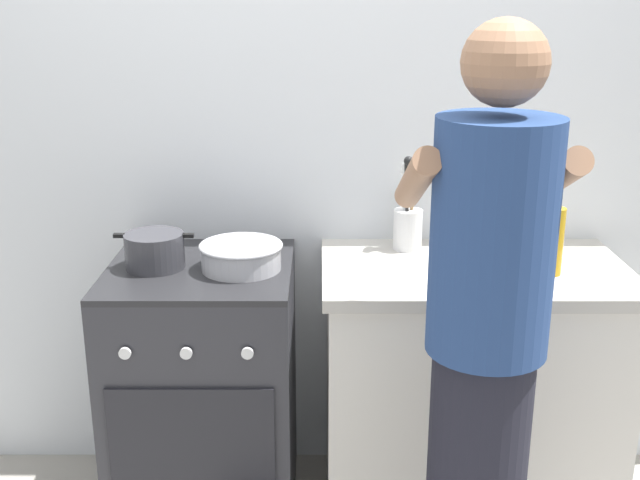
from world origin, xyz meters
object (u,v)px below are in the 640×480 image
stove_range (203,391)px  spice_bottle (508,261)px  pot (153,251)px  person (482,362)px  mixing_bowl (239,255)px  oil_bottle (551,239)px  utensil_crock (405,223)px

stove_range → spice_bottle: (1.00, -0.07, 0.49)m
pot → person: bearing=-32.6°
person → pot: bearing=147.4°
pot → mixing_bowl: (0.28, -0.02, -0.01)m
stove_range → mixing_bowl: (0.14, -0.02, 0.50)m
spice_bottle → oil_bottle: (0.13, -0.00, 0.07)m
stove_range → pot: (-0.14, -0.01, 0.51)m
spice_bottle → pot: bearing=177.1°
mixing_bowl → person: size_ratio=0.16×
utensil_crock → person: bearing=-82.2°
utensil_crock → stove_range: bearing=-164.8°
spice_bottle → utensil_crock: bearing=139.6°
pot → utensil_crock: (0.84, 0.20, 0.04)m
utensil_crock → spice_bottle: bearing=-40.4°
pot → oil_bottle: oil_bottle is taller
utensil_crock → person: 0.82m
stove_range → pot: bearing=-177.0°
pot → utensil_crock: bearing=13.2°
stove_range → mixing_bowl: size_ratio=3.33×
stove_range → mixing_bowl: 0.52m
mixing_bowl → oil_bottle: size_ratio=1.01×
utensil_crock → spice_bottle: 0.40m
utensil_crock → spice_bottle: (0.30, -0.26, -0.05)m
mixing_bowl → oil_bottle: bearing=-2.5°
oil_bottle → person: 0.65m
stove_range → oil_bottle: oil_bottle is taller
stove_range → utensil_crock: utensil_crock is taller
stove_range → spice_bottle: spice_bottle is taller
pot → utensil_crock: utensil_crock is taller
stove_range → oil_bottle: size_ratio=3.36×
utensil_crock → oil_bottle: utensil_crock is taller
stove_range → utensil_crock: bearing=15.2°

